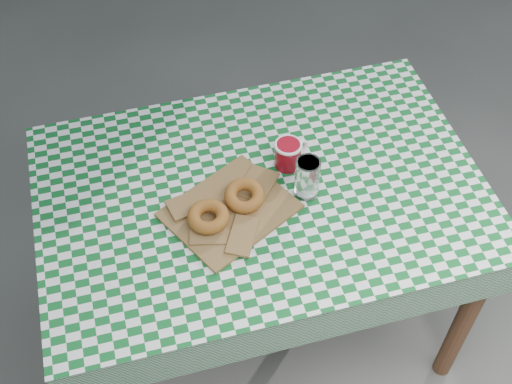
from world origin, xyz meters
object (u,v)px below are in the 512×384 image
paper_bag (230,210)px  coffee_mug (288,154)px  table (260,263)px  drinking_glass (307,178)px

paper_bag → coffee_mug: (0.21, 0.12, 0.03)m
paper_bag → coffee_mug: 0.24m
table → coffee_mug: 0.44m
table → paper_bag: (-0.11, -0.05, 0.39)m
paper_bag → coffee_mug: size_ratio=2.14×
table → drinking_glass: drinking_glass is taller
drinking_glass → coffee_mug: bearing=97.6°
table → drinking_glass: (0.12, -0.05, 0.44)m
paper_bag → drinking_glass: size_ratio=2.58×
table → coffee_mug: coffee_mug is taller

